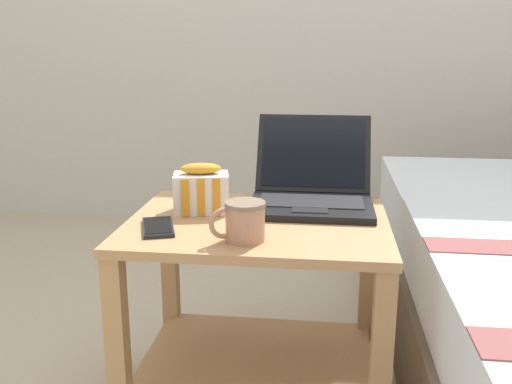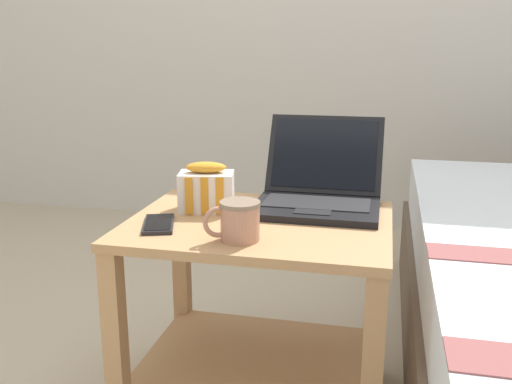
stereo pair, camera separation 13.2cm
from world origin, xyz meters
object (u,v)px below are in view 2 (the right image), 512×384
Objects in this scene: mug_front_left at (239,219)px; cell_phone at (159,224)px; snack_bag at (206,189)px; laptop at (319,189)px.

cell_phone is at bearing 165.29° from mug_front_left.
snack_bag is 0.17m from cell_phone.
mug_front_left is 0.77× the size of cell_phone.
snack_bag is 0.98× the size of cell_phone.
mug_front_left is at bearing -56.01° from snack_bag.
mug_front_left is at bearing -113.85° from laptop.
laptop is at bearing 36.40° from cell_phone.
mug_front_left is at bearing -14.71° from cell_phone.
laptop reaches higher than mug_front_left.
cell_phone is (-0.07, -0.15, -0.05)m from snack_bag.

